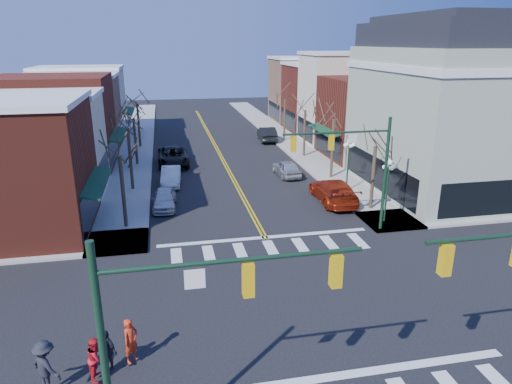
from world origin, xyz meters
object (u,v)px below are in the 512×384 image
pedestrian_dark_b (46,366)px  pedestrian_red_a (131,341)px  car_left_near (164,199)px  car_left_mid (171,176)px  car_right_near (333,191)px  lamppost_corner (388,180)px  car_right_far (267,134)px  lamppost_midblock (348,156)px  victorian_corner (455,106)px  car_right_mid (287,168)px  pedestrian_dark_a (107,350)px  pedestrian_red_b (96,358)px  car_left_far (173,156)px

pedestrian_dark_b → pedestrian_red_a: bearing=-120.6°
car_left_near → car_left_mid: bearing=86.6°
car_right_near → pedestrian_red_a: 20.79m
lamppost_corner → car_right_far: size_ratio=0.84×
car_left_near → lamppost_midblock: bearing=5.5°
car_right_far → pedestrian_dark_b: pedestrian_dark_b is taller
victorian_corner → lamppost_corner: bearing=-144.1°
car_right_far → pedestrian_dark_b: 42.23m
car_left_near → pedestrian_dark_b: bearing=-100.3°
lamppost_midblock → car_left_near: lamppost_midblock is taller
car_right_mid → car_right_far: (1.60, 14.95, 0.13)m
car_left_near → pedestrian_dark_b: (-4.06, -17.72, 0.41)m
lamppost_corner → pedestrian_dark_a: lamppost_corner is taller
car_left_mid → car_right_far: size_ratio=0.85×
lamppost_midblock → pedestrian_red_b: size_ratio=2.71×
car_left_far → pedestrian_red_a: (-2.34, -28.86, 0.17)m
lamppost_midblock → car_right_near: bearing=-134.4°
car_left_far → car_right_near: car_right_near is taller
car_right_near → car_right_far: (0.00, 22.34, -0.01)m
car_right_mid → pedestrian_dark_a: pedestrian_dark_a is taller
victorian_corner → car_left_far: victorian_corner is taller
victorian_corner → car_left_near: bearing=-179.5°
pedestrian_red_a → pedestrian_red_b: size_ratio=1.10×
car_left_mid → pedestrian_dark_a: pedestrian_dark_a is taller
lamppost_corner → car_left_far: (-13.16, 17.89, -2.11)m
car_right_far → pedestrian_red_b: (-14.83, -38.63, 0.10)m
car_right_far → pedestrian_dark_a: 40.91m
victorian_corner → pedestrian_dark_b: (-26.50, -17.92, -5.56)m
car_left_mid → pedestrian_red_a: bearing=-91.3°
victorian_corner → pedestrian_red_b: (-24.93, -17.63, -5.71)m
car_right_far → pedestrian_dark_a: size_ratio=3.22×
pedestrian_dark_a → pedestrian_red_b: bearing=-87.6°
car_left_near → pedestrian_red_b: bearing=-95.5°
victorian_corner → car_left_mid: size_ratio=3.26×
lamppost_corner → car_left_mid: bearing=139.6°
pedestrian_red_b → car_right_far: bearing=-20.5°
pedestrian_red_a → pedestrian_red_b: 1.31m
lamppost_midblock → car_right_near: 3.33m
car_left_mid → pedestrian_red_b: pedestrian_red_b is taller
victorian_corner → car_right_near: size_ratio=2.42×
car_right_near → pedestrian_red_a: bearing=50.2°
car_left_near → pedestrian_red_a: 16.83m
car_left_far → pedestrian_dark_a: 29.30m
car_right_mid → car_left_mid: bearing=-0.2°
car_left_mid → pedestrian_red_b: 23.34m
car_left_mid → car_right_near: bearing=-26.5°
car_right_far → victorian_corner: bearing=119.4°
car_right_mid → car_right_far: 15.04m
pedestrian_red_b → pedestrian_dark_a: (0.31, 0.39, 0.00)m
victorian_corner → car_right_far: size_ratio=2.77×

